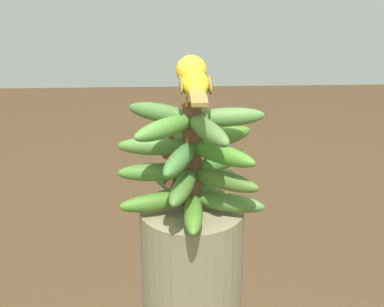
% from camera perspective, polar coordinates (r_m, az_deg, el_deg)
% --- Properties ---
extents(banana_bunch, '(0.30, 0.30, 0.23)m').
position_cam_1_polar(banana_bunch, '(1.34, -0.05, -0.44)').
color(banana_bunch, brown).
rests_on(banana_bunch, banana_tree).
extents(perched_bird, '(0.06, 0.23, 0.09)m').
position_cam_1_polar(perched_bird, '(1.29, 0.21, 6.33)').
color(perched_bird, '#C68933').
rests_on(perched_bird, banana_bunch).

